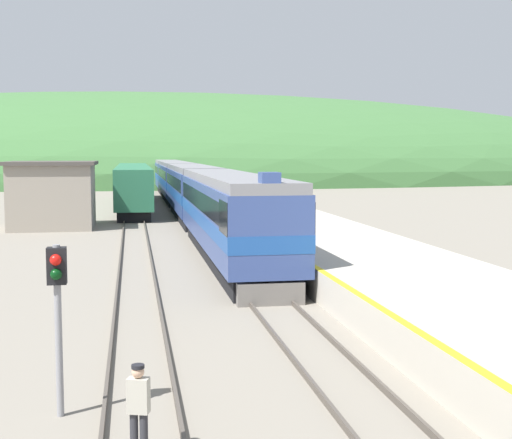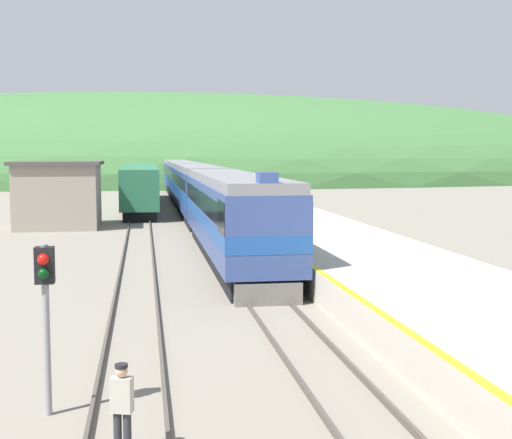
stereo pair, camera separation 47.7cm
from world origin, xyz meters
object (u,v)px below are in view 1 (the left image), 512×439
carriage_second (192,190)px  carriage_fourth (167,174)px  express_train_lead_car (230,213)px  track_worker (139,405)px  signal_post_siding (57,293)px  siding_train (133,186)px  carriage_third (176,180)px

carriage_second → carriage_fourth: bearing=90.0°
express_train_lead_car → carriage_second: size_ratio=1.08×
carriage_second → track_worker: 42.92m
signal_post_siding → track_worker: (1.49, -2.15, -1.53)m
siding_train → signal_post_siding: siding_train is taller
carriage_fourth → carriage_third: bearing=-90.0°
carriage_fourth → siding_train: size_ratio=0.61×
siding_train → carriage_third: bearing=58.5°
siding_train → track_worker: 55.69m
carriage_third → carriage_fourth: 20.23m
express_train_lead_car → siding_train: bearing=97.4°
carriage_third → siding_train: bearing=-121.5°
express_train_lead_car → carriage_fourth: bearing=90.0°
carriage_second → signal_post_siding: 40.95m
siding_train → express_train_lead_car: bearing=-82.6°
carriage_second → carriage_third: same height
siding_train → track_worker: bearing=-90.1°
express_train_lead_car → track_worker: size_ratio=13.09×
carriage_fourth → track_worker: (-4.48, -83.13, -1.33)m
express_train_lead_car → signal_post_siding: bearing=-107.2°
express_train_lead_car → carriage_third: 41.50m
carriage_second → siding_train: size_ratio=0.61×
express_train_lead_car → carriage_second: express_train_lead_car is taller
express_train_lead_car → carriage_second: 21.27m
siding_train → track_worker: size_ratio=19.85×
carriage_fourth → signal_post_siding: bearing=-94.2°
carriage_second → signal_post_siding: carriage_second is taller
carriage_fourth → signal_post_siding: carriage_fourth is taller
signal_post_siding → track_worker: signal_post_siding is taller
signal_post_siding → track_worker: 3.03m
carriage_second → siding_train: (-4.42, 13.01, -0.24)m
express_train_lead_car → signal_post_siding: 20.15m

